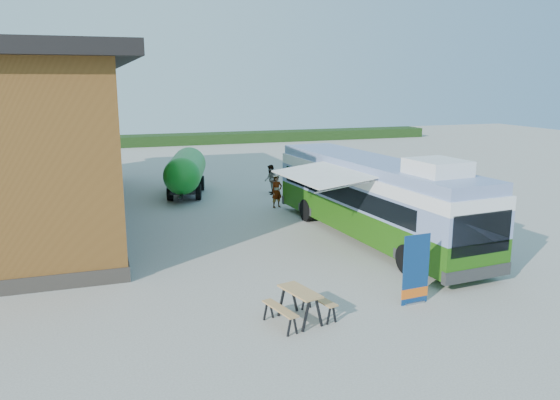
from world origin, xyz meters
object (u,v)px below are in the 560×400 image
object	(u,v)px
picnic_table	(300,298)
person_a	(277,191)
bus	(373,196)
slurry_tanker	(186,170)
person_b	(270,180)
banner	(416,276)

from	to	relation	value
picnic_table	person_a	xyz separation A→B (m)	(3.64, 12.89, 0.17)
bus	picnic_table	xyz separation A→B (m)	(-5.52, -6.36, -1.13)
bus	person_a	bearing A→B (deg)	101.42
bus	slurry_tanker	xyz separation A→B (m)	(-5.73, 11.05, -0.39)
person_b	bus	bearing A→B (deg)	20.20
banner	person_b	xyz separation A→B (m)	(0.78, 16.08, -0.01)
bus	person_b	size ratio (longest dim) A/B	7.37
person_a	person_b	world-z (taller)	person_b
banner	picnic_table	xyz separation A→B (m)	(-3.55, -0.05, -0.19)
slurry_tanker	bus	bearing A→B (deg)	-48.16
picnic_table	person_b	distance (m)	16.71
banner	person_b	world-z (taller)	banner
banner	person_b	size ratio (longest dim) A/B	1.23
person_b	slurry_tanker	distance (m)	4.74
bus	slurry_tanker	size ratio (longest dim) A/B	1.92
banner	person_a	size ratio (longest dim) A/B	1.25
bus	person_b	world-z (taller)	bus
slurry_tanker	person_a	bearing A→B (deg)	-35.19
slurry_tanker	person_b	bearing A→B (deg)	-1.25
banner	person_a	xyz separation A→B (m)	(0.08, 12.84, -0.02)
person_a	banner	bearing A→B (deg)	-107.10
banner	slurry_tanker	distance (m)	17.77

